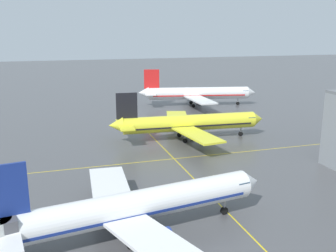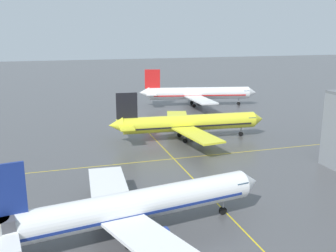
{
  "view_description": "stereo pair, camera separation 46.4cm",
  "coord_description": "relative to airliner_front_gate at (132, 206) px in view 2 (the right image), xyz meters",
  "views": [
    {
      "loc": [
        -21.34,
        -27.61,
        23.56
      ],
      "look_at": [
        1.76,
        47.33,
        3.97
      ],
      "focal_mm": 40.85,
      "sensor_mm": 36.0,
      "label": 1
    },
    {
      "loc": [
        -20.9,
        -27.74,
        23.56
      ],
      "look_at": [
        1.76,
        47.33,
        3.97
      ],
      "focal_mm": 40.85,
      "sensor_mm": 36.0,
      "label": 2
    }
  ],
  "objects": [
    {
      "name": "airliner_second_row",
      "position": [
        20.17,
        36.91,
        -0.0
      ],
      "size": [
        35.39,
        30.47,
        11.0
      ],
      "color": "yellow",
      "rests_on": "ground"
    },
    {
      "name": "airliner_third_row",
      "position": [
        36.41,
        73.23,
        0.27
      ],
      "size": [
        37.79,
        32.09,
        11.81
      ],
      "color": "white",
      "rests_on": "ground"
    },
    {
      "name": "airliner_front_gate",
      "position": [
        0.0,
        0.0,
        0.0
      ],
      "size": [
        35.38,
        30.22,
        11.01
      ],
      "color": "white",
      "rests_on": "ground"
    },
    {
      "name": "taxiway_markings",
      "position": [
        13.13,
        5.42,
        -3.76
      ],
      "size": [
        131.48,
        87.31,
        0.01
      ],
      "color": "yellow",
      "rests_on": "ground"
    }
  ]
}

